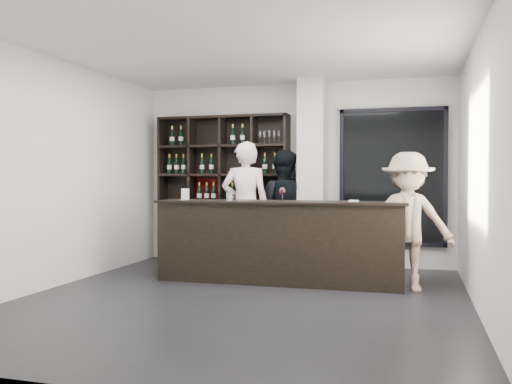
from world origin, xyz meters
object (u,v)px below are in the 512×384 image
(taster_pink, at_px, (245,206))
(tasting_counter, at_px, (279,242))
(taster_black, at_px, (283,209))
(wine_shelf, at_px, (223,189))
(customer, at_px, (408,222))

(taster_pink, bearing_deg, tasting_counter, 118.81)
(taster_pink, relative_size, taster_black, 1.06)
(wine_shelf, relative_size, customer, 1.41)
(customer, bearing_deg, taster_black, 135.88)
(taster_black, bearing_deg, customer, 146.39)
(tasting_counter, bearing_deg, taster_black, 100.62)
(tasting_counter, xyz_separation_m, customer, (1.64, -0.05, 0.31))
(customer, bearing_deg, tasting_counter, 169.53)
(tasting_counter, distance_m, taster_pink, 1.11)
(tasting_counter, bearing_deg, wine_shelf, 131.04)
(wine_shelf, bearing_deg, taster_pink, -49.42)
(taster_pink, xyz_separation_m, customer, (2.34, -0.80, -0.11))
(taster_black, height_order, customer, taster_black)
(tasting_counter, relative_size, taster_black, 1.81)
(wine_shelf, xyz_separation_m, taster_black, (1.05, -0.17, -0.29))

